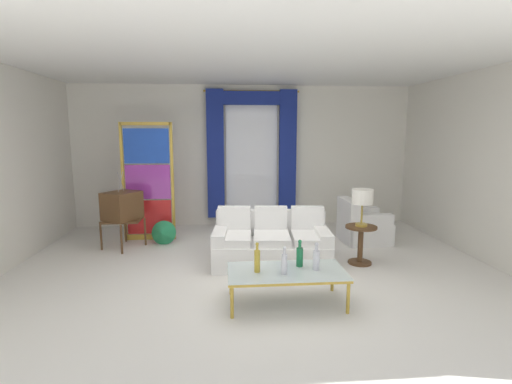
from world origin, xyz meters
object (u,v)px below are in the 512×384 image
(bottle_ruby_flask, at_px, (316,259))
(table_lamp_brass, at_px, (362,198))
(vintage_tv, at_px, (122,207))
(peacock_figurine, at_px, (163,233))
(couch_white_long, at_px, (271,244))
(round_side_table, at_px, (361,241))
(armchair_white, at_px, (361,226))
(bottle_blue_decanter, at_px, (300,256))
(coffee_table, at_px, (286,273))
(bottle_amber_squat, at_px, (284,263))
(bottle_crystal_tall, at_px, (257,260))
(stained_glass_divider, at_px, (148,184))

(bottle_ruby_flask, height_order, table_lamp_brass, table_lamp_brass)
(vintage_tv, distance_m, peacock_figurine, 0.85)
(couch_white_long, height_order, table_lamp_brass, table_lamp_brass)
(peacock_figurine, xyz_separation_m, round_side_table, (3.19, -1.23, 0.14))
(bottle_ruby_flask, bearing_deg, armchair_white, 59.27)
(bottle_blue_decanter, bearing_deg, coffee_table, -144.88)
(table_lamp_brass, bearing_deg, bottle_amber_squat, -135.29)
(bottle_crystal_tall, relative_size, peacock_figurine, 0.59)
(couch_white_long, distance_m, bottle_ruby_flask, 1.50)
(vintage_tv, xyz_separation_m, peacock_figurine, (0.67, 0.08, -0.51))
(bottle_crystal_tall, bearing_deg, bottle_blue_decanter, 15.69)
(coffee_table, bearing_deg, stained_glass_divider, 126.08)
(bottle_crystal_tall, height_order, table_lamp_brass, table_lamp_brass)
(couch_white_long, distance_m, bottle_amber_squat, 1.58)
(coffee_table, height_order, bottle_ruby_flask, bottle_ruby_flask)
(armchair_white, bearing_deg, bottle_blue_decanter, -125.06)
(bottle_amber_squat, distance_m, bottle_ruby_flask, 0.42)
(armchair_white, distance_m, stained_glass_divider, 4.04)
(round_side_table, bearing_deg, bottle_ruby_flask, -128.31)
(couch_white_long, relative_size, stained_glass_divider, 0.83)
(coffee_table, height_order, bottle_amber_squat, bottle_amber_squat)
(bottle_blue_decanter, height_order, bottle_ruby_flask, bottle_ruby_flask)
(bottle_crystal_tall, bearing_deg, couch_white_long, 76.69)
(bottle_ruby_flask, bearing_deg, bottle_crystal_tall, -178.65)
(coffee_table, relative_size, armchair_white, 1.67)
(armchair_white, bearing_deg, bottle_ruby_flask, -120.73)
(coffee_table, distance_m, peacock_figurine, 3.11)
(bottle_blue_decanter, height_order, stained_glass_divider, stained_glass_divider)
(vintage_tv, bearing_deg, stained_glass_divider, 52.79)
(couch_white_long, bearing_deg, table_lamp_brass, -6.56)
(coffee_table, distance_m, round_side_table, 1.87)
(couch_white_long, bearing_deg, bottle_blue_decanter, -82.02)
(coffee_table, relative_size, bottle_ruby_flask, 4.13)
(bottle_amber_squat, relative_size, table_lamp_brass, 0.58)
(peacock_figurine, distance_m, round_side_table, 3.43)
(couch_white_long, height_order, bottle_crystal_tall, couch_white_long)
(bottle_crystal_tall, bearing_deg, table_lamp_brass, 37.18)
(peacock_figurine, bearing_deg, armchair_white, -0.91)
(coffee_table, distance_m, stained_glass_divider, 3.68)
(bottle_blue_decanter, height_order, bottle_amber_squat, bottle_amber_squat)
(couch_white_long, distance_m, vintage_tv, 2.72)
(peacock_figurine, relative_size, table_lamp_brass, 1.05)
(armchair_white, xyz_separation_m, table_lamp_brass, (-0.45, -1.17, 0.74))
(bottle_amber_squat, distance_m, vintage_tv, 3.55)
(vintage_tv, distance_m, table_lamp_brass, 4.05)
(stained_glass_divider, bearing_deg, coffee_table, -53.92)
(coffee_table, height_order, vintage_tv, vintage_tv)
(coffee_table, bearing_deg, table_lamp_brass, 43.11)
(vintage_tv, relative_size, round_side_table, 2.26)
(vintage_tv, height_order, peacock_figurine, vintage_tv)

